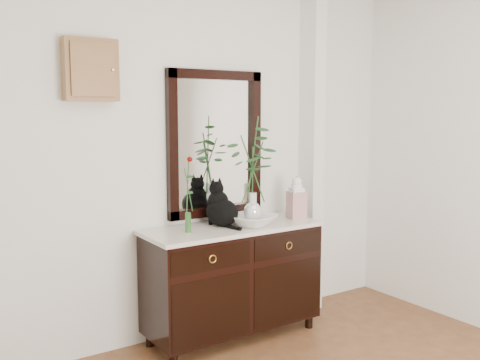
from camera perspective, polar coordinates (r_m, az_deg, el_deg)
wall_back at (r=4.03m, az=-3.94°, el=2.54°), size 3.60×0.04×2.70m
pilaster at (r=4.54m, az=7.61°, el=3.03°), size 0.12×0.20×2.70m
sideboard at (r=4.04m, az=-0.80°, el=-10.13°), size 1.33×0.52×0.82m
wall_mirror at (r=4.06m, az=-2.63°, el=3.86°), size 0.80×0.06×1.10m
key_cabinet at (r=3.64m, az=-15.64°, el=11.25°), size 0.35×0.10×0.40m
cat at (r=3.91m, az=-1.92°, el=-2.52°), size 0.28×0.32×0.33m
lotus_bowl at (r=3.93m, az=1.34°, el=-4.31°), size 0.42×0.42×0.08m
vase_branches at (r=3.88m, az=1.35°, el=1.13°), size 0.44×0.44×0.79m
bud_vase_rose at (r=3.69m, az=-5.59°, el=-1.51°), size 0.08×0.08×0.54m
ginger_jar at (r=4.21m, az=6.05°, el=-1.82°), size 0.15×0.15×0.34m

